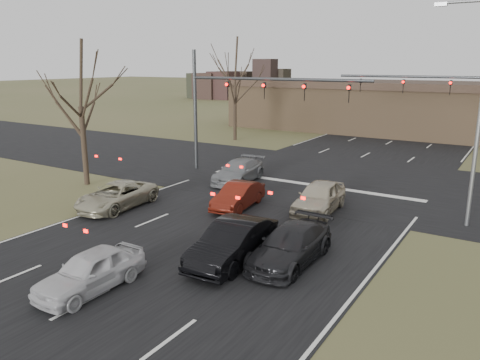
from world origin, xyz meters
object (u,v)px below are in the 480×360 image
(mast_arm_near, at_px, (236,97))
(streetlight_right_near, at_px, (477,101))
(mast_arm_far, at_px, (455,95))
(building, at_px, (430,109))
(car_silver_suv, at_px, (117,196))
(car_black_hatch, at_px, (233,242))
(car_silver_ahead, at_px, (319,197))
(car_charcoal_sedan, at_px, (291,245))
(car_white_sedan, at_px, (91,271))
(car_red_ahead, at_px, (238,196))
(car_grey_ahead, at_px, (239,171))

(mast_arm_near, distance_m, streetlight_right_near, 14.38)
(mast_arm_near, xyz_separation_m, mast_arm_far, (11.41, 10.00, -0.06))
(building, relative_size, car_silver_suv, 9.19)
(car_black_hatch, relative_size, car_silver_ahead, 1.04)
(building, relative_size, mast_arm_near, 3.50)
(mast_arm_far, bearing_deg, car_charcoal_sedan, -95.99)
(mast_arm_near, distance_m, car_silver_suv, 10.48)
(mast_arm_far, relative_size, car_silver_ahead, 2.51)
(building, height_order, mast_arm_near, mast_arm_near)
(mast_arm_far, bearing_deg, car_silver_ahead, -104.04)
(building, relative_size, car_white_sedan, 10.98)
(mast_arm_far, height_order, car_black_hatch, mast_arm_far)
(building, xyz_separation_m, mast_arm_far, (4.18, -15.00, 2.35))
(car_charcoal_sedan, height_order, car_silver_ahead, car_silver_ahead)
(car_black_hatch, distance_m, car_red_ahead, 6.66)
(car_black_hatch, distance_m, car_silver_ahead, 7.29)
(streetlight_right_near, distance_m, car_white_sedan, 16.86)
(mast_arm_near, bearing_deg, car_black_hatch, -58.03)
(car_grey_ahead, height_order, car_silver_ahead, car_silver_ahead)
(car_white_sedan, distance_m, car_charcoal_sedan, 6.99)
(building, xyz_separation_m, mast_arm_near, (-7.23, -25.00, 2.41))
(mast_arm_far, xyz_separation_m, car_white_sedan, (-6.68, -26.15, -4.36))
(mast_arm_near, xyz_separation_m, streetlight_right_near, (14.05, -3.00, 0.51))
(mast_arm_far, distance_m, car_silver_ahead, 15.65)
(streetlight_right_near, xyz_separation_m, car_grey_ahead, (-12.82, 1.34, -4.91))
(car_silver_ahead, bearing_deg, building, 86.22)
(mast_arm_far, relative_size, streetlight_right_near, 1.11)
(car_white_sedan, height_order, car_silver_ahead, car_silver_ahead)
(mast_arm_near, height_order, mast_arm_far, same)
(car_silver_suv, xyz_separation_m, car_red_ahead, (5.19, 3.27, -0.01))
(car_black_hatch, relative_size, car_red_ahead, 1.19)
(car_silver_suv, xyz_separation_m, car_black_hatch, (8.57, -2.46, 0.12))
(mast_arm_near, bearing_deg, mast_arm_far, 41.22)
(car_white_sedan, xyz_separation_m, car_black_hatch, (2.69, 4.26, 0.10))
(car_red_ahead, bearing_deg, car_white_sedan, -92.21)
(mast_arm_near, relative_size, car_silver_ahead, 2.73)
(car_silver_suv, bearing_deg, streetlight_right_near, 18.41)
(car_charcoal_sedan, bearing_deg, car_silver_ahead, 103.02)
(building, xyz_separation_m, car_white_sedan, (-2.50, -41.15, -2.01))
(car_white_sedan, xyz_separation_m, car_silver_ahead, (3.03, 11.55, 0.10))
(building, height_order, car_white_sedan, building)
(car_charcoal_sedan, distance_m, car_grey_ahead, 12.15)
(car_red_ahead, bearing_deg, building, 77.98)
(building, xyz_separation_m, car_charcoal_sedan, (2.00, -35.81, -2.00))
(streetlight_right_near, distance_m, car_black_hatch, 12.09)
(mast_arm_near, bearing_deg, car_grey_ahead, -53.43)
(car_black_hatch, relative_size, car_grey_ahead, 0.98)
(car_silver_suv, bearing_deg, car_white_sedan, -53.34)
(car_red_ahead, bearing_deg, car_black_hatch, -65.63)
(car_grey_ahead, bearing_deg, car_silver_ahead, -30.59)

